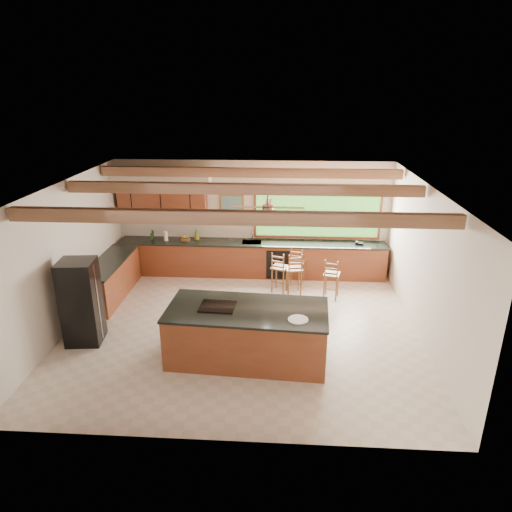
{
  "coord_description": "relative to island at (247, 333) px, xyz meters",
  "views": [
    {
      "loc": [
        0.82,
        -8.41,
        4.79
      ],
      "look_at": [
        0.24,
        0.8,
        1.33
      ],
      "focal_mm": 32.0,
      "sensor_mm": 36.0,
      "label": 1
    }
  ],
  "objects": [
    {
      "name": "room_shell",
      "position": [
        -0.37,
        1.73,
        1.71
      ],
      "size": [
        7.27,
        6.54,
        3.02
      ],
      "color": "beige",
      "rests_on": "ground"
    },
    {
      "name": "bar_stool_d",
      "position": [
        1.79,
        2.62,
        0.09
      ],
      "size": [
        0.44,
        0.44,
        1.01
      ],
      "rotation": [
        0.0,
        0.0,
        -0.25
      ],
      "color": "brown",
      "rests_on": "ground"
    },
    {
      "name": "ground",
      "position": [
        -0.2,
        1.08,
        -0.51
      ],
      "size": [
        7.2,
        7.2,
        0.0
      ],
      "primitive_type": "plane",
      "color": "beige",
      "rests_on": "ground"
    },
    {
      "name": "counter_run",
      "position": [
        -1.02,
        3.6,
        -0.04
      ],
      "size": [
        7.12,
        3.1,
        1.23
      ],
      "color": "brown",
      "rests_on": "ground"
    },
    {
      "name": "bar_stool_a",
      "position": [
        0.9,
        2.81,
        0.13
      ],
      "size": [
        0.44,
        0.44,
        1.07
      ],
      "rotation": [
        0.0,
        0.0,
        0.16
      ],
      "color": "brown",
      "rests_on": "ground"
    },
    {
      "name": "bar_stool_c",
      "position": [
        1.0,
        3.47,
        0.06
      ],
      "size": [
        0.42,
        0.42,
        0.96
      ],
      "rotation": [
        0.0,
        0.0,
        -0.23
      ],
      "color": "brown",
      "rests_on": "ground"
    },
    {
      "name": "island",
      "position": [
        0.0,
        0.0,
        0.0
      ],
      "size": [
        2.98,
        1.54,
        1.03
      ],
      "rotation": [
        0.0,
        0.0,
        -0.06
      ],
      "color": "brown",
      "rests_on": "ground"
    },
    {
      "name": "refrigerator",
      "position": [
        -3.26,
        0.39,
        0.34
      ],
      "size": [
        0.73,
        0.71,
        1.7
      ],
      "rotation": [
        0.0,
        0.0,
        0.1
      ],
      "color": "black",
      "rests_on": "ground"
    },
    {
      "name": "bar_stool_b",
      "position": [
        0.56,
        2.92,
        0.11
      ],
      "size": [
        0.48,
        0.48,
        1.05
      ],
      "rotation": [
        0.0,
        0.0,
        -0.34
      ],
      "color": "brown",
      "rests_on": "ground"
    }
  ]
}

